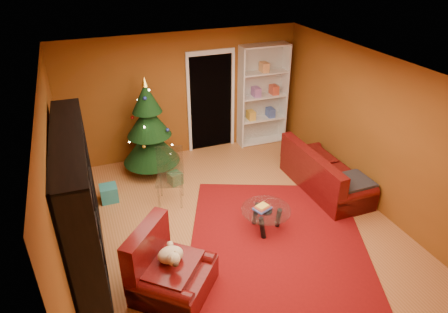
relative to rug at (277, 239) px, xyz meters
name	(u,v)px	position (x,y,z in m)	size (l,w,h in m)	color
floor	(233,223)	(-0.48, 0.66, -0.03)	(5.00, 5.50, 0.05)	#A76232
ceiling	(235,68)	(-0.48, 0.66, 2.62)	(5.00, 5.50, 0.05)	silver
wall_back	(183,95)	(-0.48, 3.44, 1.29)	(5.00, 0.05, 2.60)	brown
wall_left	(56,187)	(-3.01, 0.66, 1.29)	(0.05, 5.50, 2.60)	brown
wall_right	(370,129)	(2.04, 0.66, 1.29)	(0.05, 5.50, 2.60)	brown
doorway	(211,103)	(0.12, 3.39, 1.04)	(1.06, 0.60, 2.16)	black
rug	(277,239)	(0.00, 0.00, 0.00)	(2.69, 3.13, 0.02)	maroon
media_unit	(80,203)	(-2.76, 0.59, 1.01)	(0.41, 2.66, 2.04)	black
christmas_tree	(149,128)	(-1.36, 2.81, 0.96)	(1.12, 1.12, 1.99)	black
gift_box_teal	(109,193)	(-2.32, 2.06, 0.14)	(0.30, 0.30, 0.30)	teal
gift_box_green	(175,178)	(-1.06, 2.18, 0.11)	(0.23, 0.23, 0.23)	#275A30
white_bookshelf	(263,96)	(1.27, 3.23, 1.11)	(1.07, 0.38, 2.30)	white
armchair	(173,269)	(-1.77, -0.43, 0.38)	(1.01, 1.01, 0.79)	#470909
dog	(170,255)	(-1.78, -0.36, 0.58)	(0.40, 0.30, 0.26)	beige
sofa	(327,169)	(1.54, 1.01, 0.40)	(1.92, 0.86, 0.83)	#470909
coffee_table	(265,219)	(-0.06, 0.30, 0.20)	(0.79, 0.79, 0.50)	gray
acrylic_chair	(170,180)	(-1.29, 1.62, 0.45)	(0.47, 0.51, 0.92)	#66605B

